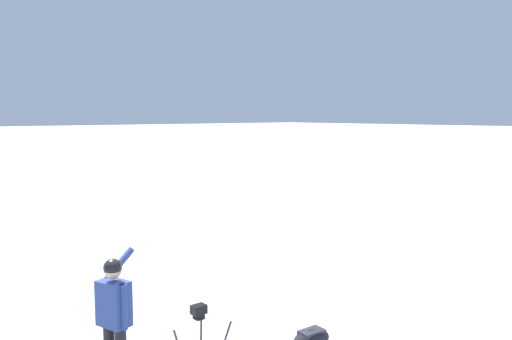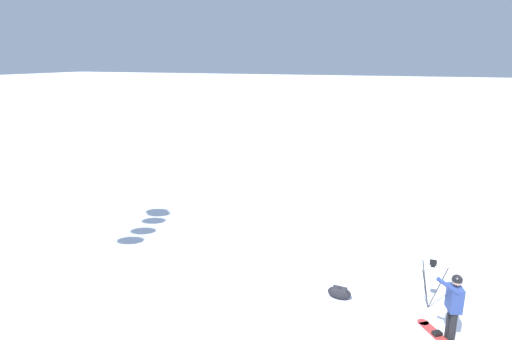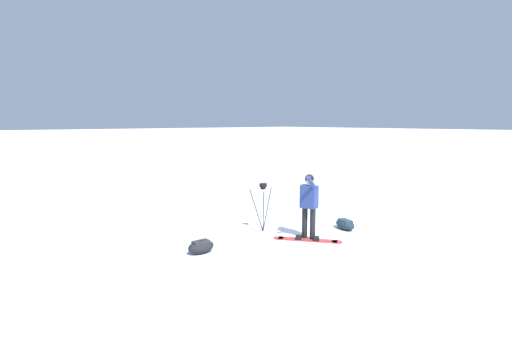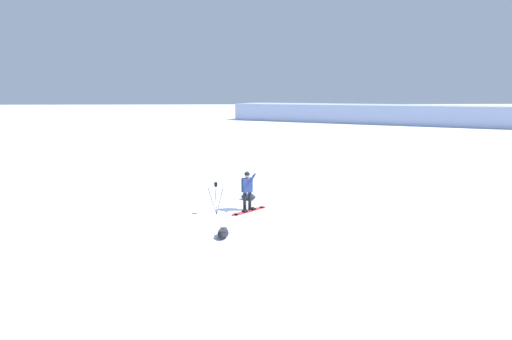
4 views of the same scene
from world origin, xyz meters
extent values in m
cylinder|color=black|center=(-0.19, -0.04, 0.40)|extent=(0.14, 0.14, 0.80)
cylinder|color=black|center=(-0.40, -0.10, 0.40)|extent=(0.14, 0.14, 0.80)
cube|color=navy|center=(-0.29, -0.07, 1.09)|extent=(0.45, 0.36, 0.57)
sphere|color=tan|center=(-0.29, -0.07, 1.51)|extent=(0.22, 0.22, 0.22)
sphere|color=black|center=(-0.29, -0.07, 1.54)|extent=(0.23, 0.23, 0.23)
cylinder|color=navy|center=(-0.06, -0.25, 1.48)|extent=(0.22, 0.52, 0.40)
cylinder|color=navy|center=(-0.49, -0.10, 1.09)|extent=(0.09, 0.09, 0.57)
cylinder|color=#B23333|center=(-0.81, -0.62, 0.01)|extent=(0.26, 0.26, 0.02)
cube|color=black|center=(-0.40, -0.32, 0.06)|extent=(0.23, 0.24, 0.08)
ellipsoid|color=black|center=(-1.18, -2.70, 0.15)|extent=(0.41, 0.65, 0.29)
cube|color=#2C2C33|center=(-1.18, -2.70, 0.25)|extent=(0.25, 0.39, 0.08)
cylinder|color=#262628|center=(-1.57, -0.32, 0.58)|extent=(0.09, 0.39, 1.17)
cylinder|color=#262628|center=(-1.68, -0.61, 0.58)|extent=(0.32, 0.26, 1.17)
cylinder|color=#262628|center=(-1.39, -0.61, 0.58)|extent=(0.32, 0.27, 1.17)
cube|color=black|center=(-1.54, -0.50, 1.19)|extent=(0.10, 0.10, 0.06)
cube|color=black|center=(-1.54, -0.50, 1.27)|extent=(0.12, 0.16, 0.10)
camera|label=1|loc=(-6.12, 2.59, 3.42)|focal=36.04mm
camera|label=2|loc=(8.88, -1.21, 6.18)|focal=29.46mm
camera|label=3|loc=(5.93, -7.27, 2.95)|focal=26.93mm
camera|label=4|loc=(-0.63, -13.17, 4.69)|focal=23.39mm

